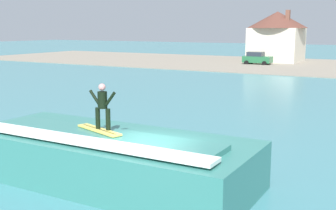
# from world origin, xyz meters

# --- Properties ---
(ground_plane) EXTENTS (260.00, 260.00, 0.00)m
(ground_plane) POSITION_xyz_m (0.00, 0.00, 0.00)
(ground_plane) COLOR teal
(wave_crest) EXTENTS (10.20, 4.14, 1.80)m
(wave_crest) POSITION_xyz_m (-1.85, 0.17, 0.85)
(wave_crest) COLOR #337970
(wave_crest) RESTS_ON ground_plane
(surfboard) EXTENTS (2.18, 1.06, 0.06)m
(surfboard) POSITION_xyz_m (-2.06, -0.02, 1.83)
(surfboard) COLOR #EAD159
(surfboard) RESTS_ON wave_crest
(surfer) EXTENTS (1.09, 0.32, 1.56)m
(surfer) POSITION_xyz_m (-1.92, 0.04, 2.73)
(surfer) COLOR black
(surfer) RESTS_ON surfboard
(car_near_shore) EXTENTS (4.00, 2.16, 1.86)m
(car_near_shore) POSITION_xyz_m (-12.39, 48.83, 0.95)
(car_near_shore) COLOR #23663D
(car_near_shore) RESTS_ON ground_plane
(house_with_chimney) EXTENTS (9.11, 9.11, 7.83)m
(house_with_chimney) POSITION_xyz_m (-11.47, 55.22, 4.24)
(house_with_chimney) COLOR beige
(house_with_chimney) RESTS_ON ground_plane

